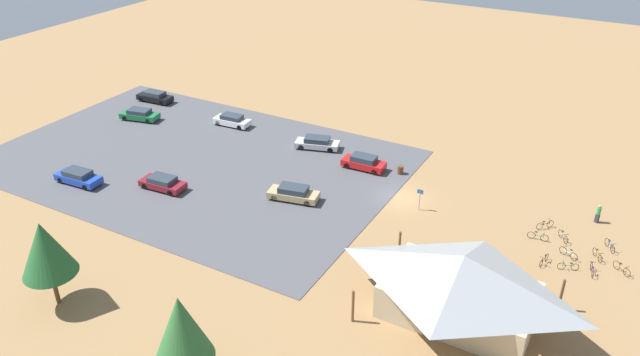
# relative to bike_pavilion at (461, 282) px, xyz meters

# --- Properties ---
(ground) EXTENTS (160.00, 160.00, 0.00)m
(ground) POSITION_rel_bike_pavilion_xyz_m (9.84, -13.34, -2.93)
(ground) COLOR #937047
(ground) RESTS_ON ground
(parking_lot_asphalt) EXTENTS (42.66, 28.36, 0.05)m
(parking_lot_asphalt) POSITION_rel_bike_pavilion_xyz_m (31.85, -10.07, -2.90)
(parking_lot_asphalt) COLOR #4C4C51
(parking_lot_asphalt) RESTS_ON ground
(bike_pavilion) EXTENTS (12.73, 8.66, 5.15)m
(bike_pavilion) POSITION_rel_bike_pavilion_xyz_m (0.00, 0.00, 0.00)
(bike_pavilion) COLOR #C6B28E
(bike_pavilion) RESTS_ON ground
(trash_bin) EXTENTS (0.60, 0.60, 0.90)m
(trash_bin) POSITION_rel_bike_pavilion_xyz_m (11.69, -17.77, -2.48)
(trash_bin) COLOR brown
(trash_bin) RESTS_ON ground
(lot_sign) EXTENTS (0.56, 0.08, 2.20)m
(lot_sign) POSITION_rel_bike_pavilion_xyz_m (7.53, -12.16, -1.51)
(lot_sign) COLOR #99999E
(lot_sign) RESTS_ON ground
(pine_center) EXTENTS (3.82, 3.82, 6.86)m
(pine_center) POSITION_rel_bike_pavilion_xyz_m (25.76, 12.79, 1.84)
(pine_center) COLOR brown
(pine_center) RESTS_ON ground
(pine_far_west) EXTENTS (3.64, 3.64, 6.59)m
(pine_far_west) POSITION_rel_bike_pavilion_xyz_m (12.64, 13.98, 1.37)
(pine_far_west) COLOR brown
(pine_far_west) RESTS_ON ground
(bicycle_black_yard_right) EXTENTS (1.22, 1.33, 0.82)m
(bicycle_black_yard_right) POSITION_rel_bike_pavilion_xyz_m (-3.15, -14.58, -2.56)
(bicycle_black_yard_right) COLOR black
(bicycle_black_yard_right) RESTS_ON ground
(bicycle_teal_by_bin) EXTENTS (1.57, 0.71, 0.76)m
(bicycle_teal_by_bin) POSITION_rel_bike_pavilion_xyz_m (-5.94, -9.35, -2.58)
(bicycle_teal_by_bin) COLOR black
(bicycle_teal_by_bin) RESTS_ON ground
(bicycle_white_edge_south) EXTENTS (1.55, 0.85, 0.84)m
(bicycle_white_edge_south) POSITION_rel_bike_pavilion_xyz_m (-5.66, -11.12, -2.55)
(bicycle_white_edge_south) COLOR black
(bicycle_white_edge_south) RESTS_ON ground
(bicycle_silver_back_row) EXTENTS (0.98, 1.37, 0.83)m
(bicycle_silver_back_row) POSITION_rel_bike_pavilion_xyz_m (-4.84, -13.46, -2.56)
(bicycle_silver_back_row) COLOR black
(bicycle_silver_back_row) RESTS_ON ground
(bicycle_yellow_near_sign) EXTENTS (0.89, 1.40, 0.80)m
(bicycle_yellow_near_sign) POSITION_rel_bike_pavilion_xyz_m (-7.74, -12.05, -2.57)
(bicycle_yellow_near_sign) COLOR black
(bicycle_yellow_near_sign) RESTS_ON ground
(bicycle_green_yard_center) EXTENTS (1.73, 0.48, 0.78)m
(bicycle_green_yard_center) POSITION_rel_bike_pavilion_xyz_m (-2.98, -12.47, -2.57)
(bicycle_green_yard_center) COLOR black
(bicycle_green_yard_center) RESTS_ON ground
(bicycle_orange_lone_west) EXTENTS (1.37, 1.15, 0.82)m
(bicycle_orange_lone_west) POSITION_rel_bike_pavilion_xyz_m (-9.64, -11.02, -2.55)
(bicycle_orange_lone_west) COLOR black
(bicycle_orange_lone_west) RESTS_ON ground
(bicycle_blue_mid_cluster) EXTENTS (0.93, 1.47, 0.82)m
(bicycle_blue_mid_cluster) POSITION_rel_bike_pavilion_xyz_m (-8.45, -13.95, -2.56)
(bicycle_blue_mid_cluster) COLOR black
(bicycle_blue_mid_cluster) RESTS_ON ground
(bicycle_purple_front_row) EXTENTS (0.54, 1.61, 0.85)m
(bicycle_purple_front_row) POSITION_rel_bike_pavilion_xyz_m (-7.65, -9.79, -2.56)
(bicycle_purple_front_row) COLOR black
(bicycle_purple_front_row) RESTS_ON ground
(bicycle_red_trailside) EXTENTS (0.52, 1.64, 0.80)m
(bicycle_red_trailside) POSITION_rel_bike_pavilion_xyz_m (-4.12, -9.27, -2.58)
(bicycle_red_trailside) COLOR black
(bicycle_red_trailside) RESTS_ON ground
(car_red_end_stall) EXTENTS (4.53, 1.89, 1.47)m
(car_red_end_stall) POSITION_rel_bike_pavilion_xyz_m (15.41, -16.94, -2.15)
(car_red_end_stall) COLOR red
(car_red_end_stall) RESTS_ON parking_lot_asphalt
(car_green_second_row) EXTENTS (4.90, 2.82, 1.35)m
(car_green_second_row) POSITION_rel_bike_pavilion_xyz_m (44.59, -15.29, -2.20)
(car_green_second_row) COLOR #1E6B3D
(car_green_second_row) RESTS_ON parking_lot_asphalt
(car_white_near_entry) EXTENTS (4.48, 1.96, 1.37)m
(car_white_near_entry) POSITION_rel_bike_pavilion_xyz_m (33.77, -19.28, -2.19)
(car_white_near_entry) COLOR white
(car_white_near_entry) RESTS_ON parking_lot_asphalt
(car_maroon_back_corner) EXTENTS (4.61, 2.15, 1.29)m
(car_maroon_back_corner) POSITION_rel_bike_pavilion_xyz_m (30.54, -3.70, -2.22)
(car_maroon_back_corner) COLOR maroon
(car_maroon_back_corner) RESTS_ON parking_lot_asphalt
(car_blue_front_row) EXTENTS (4.82, 2.10, 1.42)m
(car_blue_front_row) POSITION_rel_bike_pavilion_xyz_m (38.50, -0.51, -2.17)
(car_blue_front_row) COLOR #1E42B2
(car_blue_front_row) RESTS_ON parking_lot_asphalt
(car_silver_far_end) EXTENTS (5.07, 3.09, 1.34)m
(car_silver_far_end) POSITION_rel_bike_pavilion_xyz_m (21.92, -18.78, -2.21)
(car_silver_far_end) COLOR #BCBCC1
(car_silver_far_end) RESTS_ON parking_lot_asphalt
(car_black_mid_lot) EXTENTS (4.84, 2.09, 1.40)m
(car_black_mid_lot) POSITION_rel_bike_pavilion_xyz_m (47.08, -20.67, -2.18)
(car_black_mid_lot) COLOR black
(car_black_mid_lot) RESTS_ON parking_lot_asphalt
(car_tan_inner_stall) EXTENTS (5.00, 2.72, 1.40)m
(car_tan_inner_stall) POSITION_rel_bike_pavilion_xyz_m (18.43, -8.07, -2.18)
(car_tan_inner_stall) COLOR tan
(car_tan_inner_stall) RESTS_ON parking_lot_asphalt
(visitor_crossing_yard) EXTENTS (0.40, 0.36, 1.76)m
(visitor_crossing_yard) POSITION_rel_bike_pavilion_xyz_m (-6.94, -17.83, -2.00)
(visitor_crossing_yard) COLOR #2D3347
(visitor_crossing_yard) RESTS_ON ground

